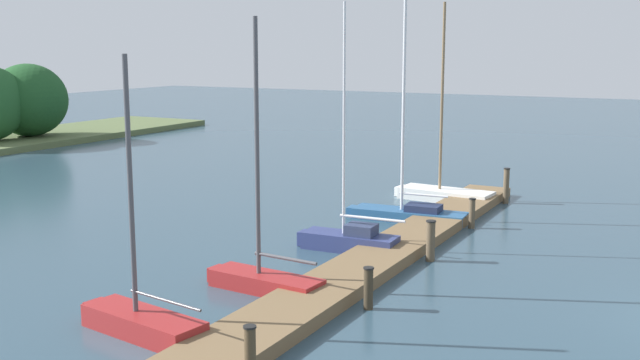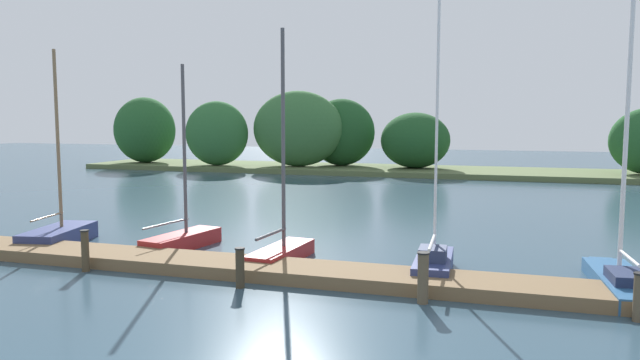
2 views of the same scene
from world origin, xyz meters
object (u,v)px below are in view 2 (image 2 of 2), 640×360
object	(u,v)px
mooring_piling_3	(423,278)
sailboat_0	(61,233)
sailboat_1	(185,236)
mooring_piling_1	(85,251)
sailboat_3	(434,261)
sailboat_2	(283,247)
sailboat_4	(621,275)
mooring_piling_2	(240,268)
mooring_piling_4	(638,297)

from	to	relation	value
mooring_piling_3	sailboat_0	bearing A→B (deg)	166.93
sailboat_1	mooring_piling_1	world-z (taller)	sailboat_1
sailboat_1	sailboat_3	xyz separation A→B (m)	(8.55, -1.07, 0.02)
sailboat_3	mooring_piling_3	bearing A→B (deg)	178.60
sailboat_2	sailboat_3	world-z (taller)	sailboat_3
sailboat_4	sailboat_3	bearing A→B (deg)	84.43
mooring_piling_2	mooring_piling_4	size ratio (longest dim) A/B	0.98
sailboat_1	sailboat_2	world-z (taller)	sailboat_2
mooring_piling_3	sailboat_3	bearing A→B (deg)	91.21
mooring_piling_2	sailboat_2	bearing A→B (deg)	89.84
sailboat_0	mooring_piling_3	distance (m)	13.45
sailboat_3	mooring_piling_1	world-z (taller)	sailboat_3
sailboat_4	mooring_piling_4	world-z (taller)	sailboat_4
sailboat_2	sailboat_4	world-z (taller)	sailboat_4
sailboat_1	sailboat_4	distance (m)	13.37
sailboat_2	sailboat_4	distance (m)	9.44
mooring_piling_1	mooring_piling_4	distance (m)	14.35
sailboat_2	mooring_piling_2	size ratio (longest dim) A/B	6.68
sailboat_0	sailboat_3	bearing A→B (deg)	-102.13
mooring_piling_2	mooring_piling_4	world-z (taller)	mooring_piling_4
sailboat_2	mooring_piling_2	world-z (taller)	sailboat_2
mooring_piling_1	mooring_piling_2	size ratio (longest dim) A/B	1.14
sailboat_2	mooring_piling_4	xyz separation A→B (m)	(9.36, -2.88, 0.11)
sailboat_3	sailboat_4	xyz separation A→B (m)	(4.77, -0.12, -0.01)
mooring_piling_3	mooring_piling_4	bearing A→B (deg)	1.43
sailboat_4	mooring_piling_1	distance (m)	14.63
sailboat_2	sailboat_3	size ratio (longest dim) A/B	0.92
sailboat_2	mooring_piling_2	xyz separation A→B (m)	(-0.01, -3.08, 0.10)
mooring_piling_4	mooring_piling_2	bearing A→B (deg)	-178.75
sailboat_4	sailboat_0	bearing A→B (deg)	84.45
sailboat_4	sailboat_1	bearing A→B (deg)	80.76
sailboat_3	mooring_piling_4	distance (m)	5.38
sailboat_1	sailboat_3	world-z (taller)	sailboat_3
mooring_piling_2	sailboat_4	bearing A→B (deg)	15.94
sailboat_0	sailboat_1	xyz separation A→B (m)	(4.49, 0.75, -0.01)
sailboat_4	mooring_piling_3	bearing A→B (deg)	114.80
sailboat_2	mooring_piling_3	world-z (taller)	sailboat_2
mooring_piling_1	mooring_piling_2	xyz separation A→B (m)	(4.97, -0.20, -0.08)
sailboat_2	mooring_piling_4	bearing A→B (deg)	-102.31
sailboat_0	sailboat_1	size ratio (longest dim) A/B	1.09
sailboat_2	sailboat_4	bearing A→B (deg)	-87.58
sailboat_1	mooring_piling_4	size ratio (longest dim) A/B	5.74
sailboat_0	sailboat_2	bearing A→B (deg)	-101.06
sailboat_0	mooring_piling_3	xyz separation A→B (m)	(13.10, -3.04, 0.23)
sailboat_4	mooring_piling_3	world-z (taller)	sailboat_4
sailboat_2	mooring_piling_2	distance (m)	3.09
sailboat_0	mooring_piling_3	size ratio (longest dim) A/B	5.43
sailboat_4	mooring_piling_1	world-z (taller)	sailboat_4
sailboat_2	sailboat_3	xyz separation A→B (m)	(4.66, -0.27, -0.03)
sailboat_3	mooring_piling_3	size ratio (longest dim) A/B	6.17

